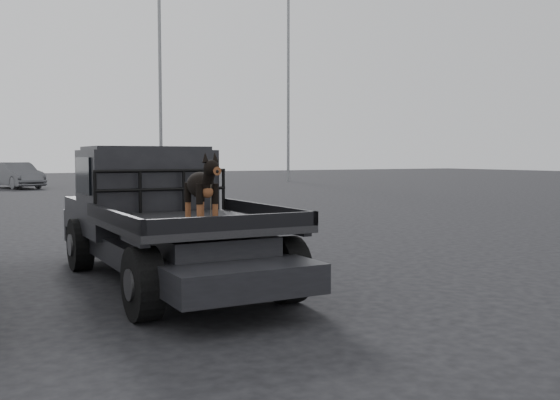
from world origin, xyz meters
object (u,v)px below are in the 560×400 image
dog (201,190)px  floodlight_mid (160,67)px  floodlight_far (288,72)px  flatbed_ute (168,248)px  distant_car_a (17,175)px

dog → floodlight_mid: floodlight_mid is taller
floodlight_far → flatbed_ute: bearing=-122.0°
distant_car_a → floodlight_mid: bearing=-26.3°
flatbed_ute → floodlight_mid: bearing=72.4°
flatbed_ute → distant_car_a: 27.34m
flatbed_ute → distant_car_a: size_ratio=1.31×
flatbed_ute → floodlight_mid: (8.25, 25.95, 6.16)m
flatbed_ute → floodlight_mid: 27.91m
dog → floodlight_far: size_ratio=0.06×
floodlight_far → distant_car_a: bearing=-176.2°
distant_car_a → floodlight_far: floodlight_far is taller
dog → flatbed_ute: bearing=86.7°
floodlight_mid → floodlight_far: size_ratio=0.91×
flatbed_ute → floodlight_mid: size_ratio=0.45×
distant_car_a → floodlight_far: size_ratio=0.31×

